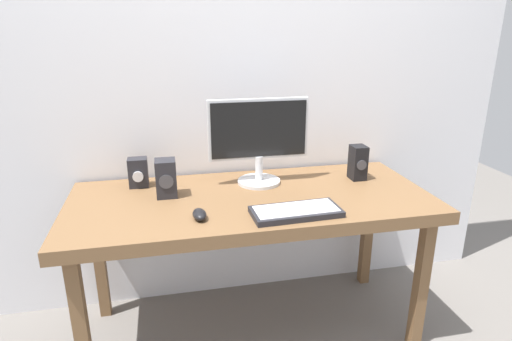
# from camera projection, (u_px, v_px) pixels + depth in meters

# --- Properties ---
(ground_plane) EXTENTS (6.00, 6.00, 0.00)m
(ground_plane) POSITION_uv_depth(u_px,v_px,m) (252.00, 328.00, 2.16)
(ground_plane) COLOR slate
(wall_back) EXTENTS (2.93, 0.04, 3.00)m
(wall_back) POSITION_uv_depth(u_px,v_px,m) (234.00, 11.00, 2.04)
(wall_back) COLOR silver
(wall_back) RESTS_ON ground_plane
(desk) EXTENTS (1.61, 0.70, 0.71)m
(desk) POSITION_uv_depth(u_px,v_px,m) (251.00, 209.00, 1.95)
(desk) COLOR brown
(desk) RESTS_ON ground_plane
(monitor) EXTENTS (0.48, 0.21, 0.41)m
(monitor) POSITION_uv_depth(u_px,v_px,m) (259.00, 138.00, 2.03)
(monitor) COLOR silver
(monitor) RESTS_ON desk
(keyboard_primary) EXTENTS (0.37, 0.18, 0.03)m
(keyboard_primary) POSITION_uv_depth(u_px,v_px,m) (296.00, 211.00, 1.74)
(keyboard_primary) COLOR #232328
(keyboard_primary) RESTS_ON desk
(mouse) EXTENTS (0.06, 0.10, 0.04)m
(mouse) POSITION_uv_depth(u_px,v_px,m) (200.00, 214.00, 1.70)
(mouse) COLOR black
(mouse) RESTS_ON desk
(speaker_right) EXTENTS (0.07, 0.09, 0.17)m
(speaker_right) POSITION_uv_depth(u_px,v_px,m) (358.00, 163.00, 2.12)
(speaker_right) COLOR black
(speaker_right) RESTS_ON desk
(speaker_left) EXTENTS (0.09, 0.10, 0.17)m
(speaker_left) POSITION_uv_depth(u_px,v_px,m) (166.00, 178.00, 1.90)
(speaker_left) COLOR #232328
(speaker_left) RESTS_ON desk
(audio_controller) EXTENTS (0.09, 0.08, 0.14)m
(audio_controller) POSITION_uv_depth(u_px,v_px,m) (138.00, 173.00, 2.02)
(audio_controller) COLOR #232328
(audio_controller) RESTS_ON desk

